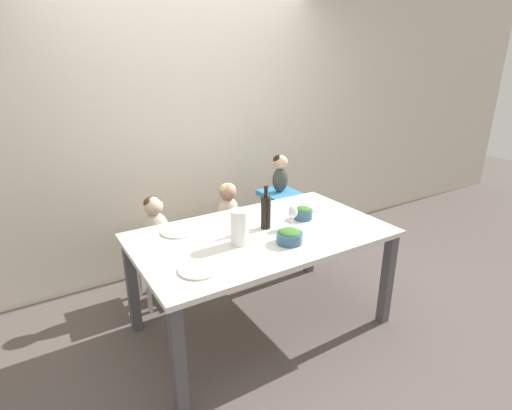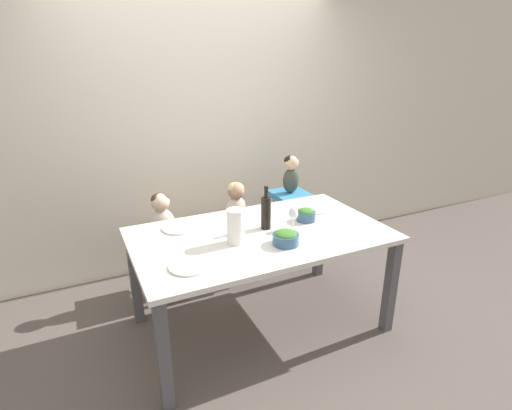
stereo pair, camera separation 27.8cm
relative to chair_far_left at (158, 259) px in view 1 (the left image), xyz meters
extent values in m
plane|color=#564C47|center=(0.53, -0.74, -0.37)|extent=(14.00, 14.00, 0.00)
cube|color=beige|center=(0.53, 0.51, 0.98)|extent=(10.00, 0.06, 2.70)
cube|color=silver|center=(0.53, -0.74, 0.38)|extent=(1.76, 1.03, 0.03)
cube|color=#4C4C51|center=(-0.29, -1.19, 0.00)|extent=(0.07, 0.07, 0.73)
cube|color=#4C4C51|center=(1.35, -1.19, 0.00)|extent=(0.07, 0.07, 0.73)
cube|color=#4C4C51|center=(-0.29, -0.29, 0.00)|extent=(0.07, 0.07, 0.73)
cube|color=#4C4C51|center=(1.35, -0.29, 0.00)|extent=(0.07, 0.07, 0.73)
cylinder|color=silver|center=(-0.14, -0.14, -0.17)|extent=(0.04, 0.04, 0.39)
cylinder|color=silver|center=(0.14, -0.14, -0.17)|extent=(0.04, 0.04, 0.39)
cylinder|color=silver|center=(-0.14, 0.14, -0.17)|extent=(0.04, 0.04, 0.39)
cylinder|color=silver|center=(0.14, 0.14, -0.17)|extent=(0.04, 0.04, 0.39)
cube|color=silver|center=(0.00, 0.00, 0.05)|extent=(0.38, 0.40, 0.05)
cylinder|color=silver|center=(0.51, -0.14, -0.17)|extent=(0.04, 0.04, 0.39)
cylinder|color=silver|center=(0.79, -0.14, -0.17)|extent=(0.04, 0.04, 0.39)
cylinder|color=silver|center=(0.51, 0.14, -0.17)|extent=(0.04, 0.04, 0.39)
cylinder|color=silver|center=(0.79, 0.14, -0.17)|extent=(0.04, 0.04, 0.39)
cube|color=silver|center=(0.65, 0.00, 0.05)|extent=(0.38, 0.40, 0.05)
cylinder|color=silver|center=(1.08, -0.12, -0.03)|extent=(0.04, 0.04, 0.69)
cylinder|color=silver|center=(1.32, -0.12, -0.03)|extent=(0.04, 0.04, 0.69)
cylinder|color=silver|center=(1.08, 0.12, -0.03)|extent=(0.04, 0.04, 0.69)
cylinder|color=silver|center=(1.32, 0.12, -0.03)|extent=(0.04, 0.04, 0.69)
cube|color=teal|center=(1.20, 0.00, 0.34)|extent=(0.32, 0.34, 0.05)
ellipsoid|color=beige|center=(0.00, 0.00, 0.24)|extent=(0.22, 0.16, 0.34)
sphere|color=beige|center=(0.00, 0.00, 0.46)|extent=(0.15, 0.15, 0.15)
ellipsoid|color=#473323|center=(0.00, 0.01, 0.49)|extent=(0.14, 0.14, 0.10)
ellipsoid|color=beige|center=(0.65, 0.00, 0.24)|extent=(0.22, 0.16, 0.34)
sphere|color=tan|center=(0.65, 0.00, 0.46)|extent=(0.15, 0.15, 0.15)
ellipsoid|color=#DBC684|center=(0.65, 0.01, 0.49)|extent=(0.14, 0.14, 0.10)
ellipsoid|color=#3D4238|center=(1.20, 0.00, 0.49)|extent=(0.16, 0.11, 0.24)
sphere|color=#D6AD89|center=(1.20, 0.00, 0.65)|extent=(0.13, 0.13, 0.13)
ellipsoid|color=black|center=(1.20, 0.01, 0.67)|extent=(0.13, 0.13, 0.09)
cylinder|color=black|center=(0.59, -0.69, 0.51)|extent=(0.07, 0.07, 0.23)
cylinder|color=black|center=(0.59, -0.69, 0.67)|extent=(0.03, 0.03, 0.08)
cylinder|color=black|center=(0.59, -0.69, 0.70)|extent=(0.03, 0.03, 0.02)
cylinder|color=white|center=(0.31, -0.82, 0.51)|extent=(0.12, 0.12, 0.23)
cylinder|color=white|center=(0.76, -0.78, 0.40)|extent=(0.06, 0.06, 0.00)
cylinder|color=white|center=(0.76, -0.78, 0.44)|extent=(0.01, 0.01, 0.07)
ellipsoid|color=white|center=(0.76, -0.78, 0.52)|extent=(0.07, 0.07, 0.09)
cylinder|color=#335675|center=(0.59, -0.98, 0.43)|extent=(0.17, 0.17, 0.07)
ellipsoid|color=#3D752D|center=(0.59, -0.98, 0.47)|extent=(0.15, 0.15, 0.05)
cylinder|color=#335675|center=(0.93, -0.69, 0.43)|extent=(0.14, 0.14, 0.07)
ellipsoid|color=#3D752D|center=(0.93, -0.69, 0.47)|extent=(0.12, 0.12, 0.05)
cylinder|color=silver|center=(-0.06, -1.00, 0.40)|extent=(0.24, 0.24, 0.01)
cylinder|color=silver|center=(0.03, -0.43, 0.40)|extent=(0.24, 0.24, 0.01)
cylinder|color=silver|center=(1.11, -0.52, 0.40)|extent=(0.24, 0.24, 0.01)
camera|label=1|loc=(-0.85, -2.88, 1.54)|focal=28.00mm
camera|label=2|loc=(-0.60, -3.02, 1.54)|focal=28.00mm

